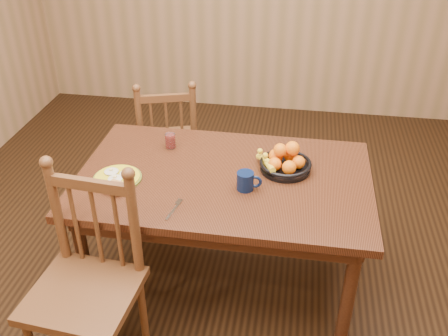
# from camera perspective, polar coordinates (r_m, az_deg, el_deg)

# --- Properties ---
(room) EXTENTS (4.52, 5.02, 2.72)m
(room) POSITION_cam_1_polar(r_m,az_deg,el_deg) (2.46, -0.00, 10.92)
(room) COLOR black
(room) RESTS_ON ground
(dining_table) EXTENTS (1.60, 1.00, 0.75)m
(dining_table) POSITION_cam_1_polar(r_m,az_deg,el_deg) (2.78, -0.00, -2.36)
(dining_table) COLOR black
(dining_table) RESTS_ON ground
(chair_far) EXTENTS (0.54, 0.53, 0.97)m
(chair_far) POSITION_cam_1_polar(r_m,az_deg,el_deg) (3.64, -6.41, 2.88)
(chair_far) COLOR #4C2817
(chair_far) RESTS_ON ground
(chair_near) EXTENTS (0.52, 0.50, 1.07)m
(chair_near) POSITION_cam_1_polar(r_m,az_deg,el_deg) (2.51, -15.37, -12.67)
(chair_near) COLOR #4C2817
(chair_near) RESTS_ON ground
(breakfast_plate) EXTENTS (0.26, 0.30, 0.04)m
(breakfast_plate) POSITION_cam_1_polar(r_m,az_deg,el_deg) (2.75, -12.09, -1.11)
(breakfast_plate) COLOR #59601E
(breakfast_plate) RESTS_ON dining_table
(fork) EXTENTS (0.05, 0.18, 0.00)m
(fork) POSITION_cam_1_polar(r_m,az_deg,el_deg) (2.49, -5.65, -4.59)
(fork) COLOR silver
(fork) RESTS_ON dining_table
(spoon) EXTENTS (0.05, 0.16, 0.01)m
(spoon) POSITION_cam_1_polar(r_m,az_deg,el_deg) (2.79, -14.16, -1.07)
(spoon) COLOR silver
(spoon) RESTS_ON dining_table
(coffee_mug) EXTENTS (0.13, 0.09, 0.10)m
(coffee_mug) POSITION_cam_1_polar(r_m,az_deg,el_deg) (2.60, 2.54, -1.47)
(coffee_mug) COLOR #091535
(coffee_mug) RESTS_ON dining_table
(juice_glass) EXTENTS (0.06, 0.06, 0.09)m
(juice_glass) POSITION_cam_1_polar(r_m,az_deg,el_deg) (2.99, -6.15, 3.06)
(juice_glass) COLOR silver
(juice_glass) RESTS_ON dining_table
(fruit_bowl) EXTENTS (0.32, 0.29, 0.17)m
(fruit_bowl) POSITION_cam_1_polar(r_m,az_deg,el_deg) (2.78, 6.94, 0.73)
(fruit_bowl) COLOR black
(fruit_bowl) RESTS_ON dining_table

